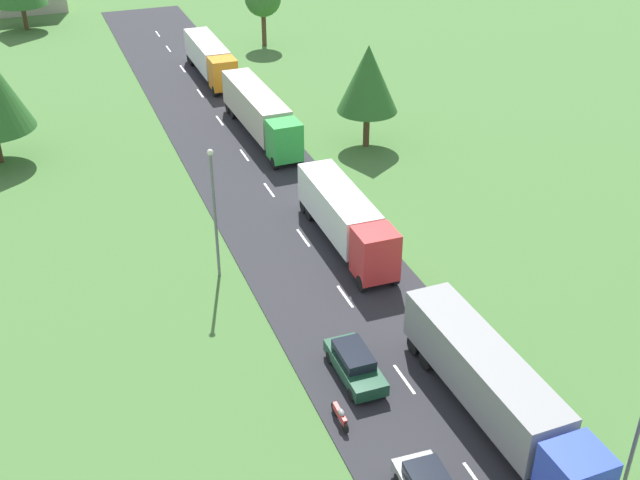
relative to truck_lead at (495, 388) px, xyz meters
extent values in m
cube|color=#2B2B30|center=(-2.59, 13.34, -2.03)|extent=(10.00, 140.00, 0.06)
cube|color=white|center=(-2.59, 4.11, -1.99)|extent=(0.16, 2.40, 0.01)
cube|color=white|center=(-2.59, 12.10, -1.99)|extent=(0.16, 2.40, 0.01)
cube|color=white|center=(-2.59, 19.47, -1.99)|extent=(0.16, 2.40, 0.01)
cube|color=white|center=(-2.59, 27.01, -1.99)|extent=(0.16, 2.40, 0.01)
cube|color=white|center=(-2.59, 33.67, -1.99)|extent=(0.16, 2.40, 0.01)
cube|color=white|center=(-2.59, 41.66, -1.99)|extent=(0.16, 2.40, 0.01)
cube|color=white|center=(-2.59, 49.18, -1.99)|extent=(0.16, 2.40, 0.01)
cube|color=white|center=(-2.59, 57.07, -1.99)|extent=(0.16, 2.40, 0.01)
cube|color=white|center=(-2.59, 64.56, -1.99)|extent=(0.16, 2.40, 0.01)
cube|color=white|center=(-2.59, 70.92, -1.99)|extent=(0.16, 2.40, 0.01)
cube|color=blue|center=(0.12, -5.90, -0.09)|extent=(2.49, 2.32, 2.82)
cube|color=gray|center=(-0.02, 1.21, 0.10)|extent=(2.72, 11.30, 2.61)
cube|color=black|center=(-0.02, 1.21, -1.40)|extent=(1.11, 10.70, 0.24)
cylinder|color=black|center=(0.96, 4.60, -1.50)|extent=(0.37, 1.01, 1.00)
cylinder|color=black|center=(-1.14, 4.56, -1.50)|extent=(0.37, 1.01, 1.00)
cylinder|color=black|center=(0.93, 5.95, -1.50)|extent=(0.37, 1.01, 1.00)
cylinder|color=black|center=(-1.17, 5.91, -1.50)|extent=(0.37, 1.01, 1.00)
cube|color=red|center=(-0.35, 12.92, 0.03)|extent=(2.46, 2.27, 3.06)
cube|color=black|center=(-0.36, 11.86, 0.58)|extent=(2.10, 0.12, 1.35)
cube|color=white|center=(-0.29, 18.99, 0.12)|extent=(2.58, 9.20, 2.65)
cube|color=black|center=(-0.29, 18.99, -1.40)|extent=(0.98, 8.73, 0.24)
cylinder|color=black|center=(0.70, 12.35, -1.50)|extent=(0.36, 1.00, 1.00)
cylinder|color=black|center=(-1.40, 12.37, -1.50)|extent=(0.36, 1.00, 1.00)
cylinder|color=black|center=(0.78, 21.73, -1.50)|extent=(0.36, 1.00, 1.00)
cylinder|color=black|center=(-1.32, 21.75, -1.50)|extent=(0.36, 1.00, 1.00)
cylinder|color=black|center=(0.79, 22.83, -1.50)|extent=(0.36, 1.00, 1.00)
cylinder|color=black|center=(-1.31, 22.85, -1.50)|extent=(0.36, 1.00, 1.00)
cube|color=green|center=(-0.03, 30.92, 0.02)|extent=(2.48, 2.27, 3.05)
cube|color=black|center=(-0.01, 29.87, 0.57)|extent=(2.10, 0.14, 1.34)
cube|color=beige|center=(-0.17, 38.28, 0.25)|extent=(2.73, 11.84, 2.90)
cube|color=black|center=(-0.17, 38.28, -1.40)|extent=(1.11, 11.22, 0.24)
cylinder|color=black|center=(1.03, 30.38, -1.50)|extent=(0.37, 1.01, 1.00)
cylinder|color=black|center=(-1.07, 30.34, -1.50)|extent=(0.37, 1.01, 1.00)
cylinder|color=black|center=(0.81, 41.83, -1.50)|extent=(0.37, 1.01, 1.00)
cylinder|color=black|center=(-1.29, 41.79, -1.50)|extent=(0.37, 1.01, 1.00)
cylinder|color=black|center=(0.78, 43.25, -1.50)|extent=(0.37, 1.01, 1.00)
cylinder|color=black|center=(-1.32, 43.21, -1.50)|extent=(0.37, 1.01, 1.00)
cube|color=orange|center=(-0.37, 48.43, -0.05)|extent=(2.44, 2.32, 2.90)
cube|color=black|center=(-0.37, 47.33, 0.47)|extent=(2.10, 0.10, 1.28)
cube|color=white|center=(-0.37, 54.86, 0.11)|extent=(2.50, 9.84, 2.61)
cube|color=black|center=(-0.37, 54.86, -1.40)|extent=(0.90, 9.35, 0.24)
cylinder|color=black|center=(0.68, 47.85, -1.50)|extent=(0.35, 1.00, 1.00)
cylinder|color=black|center=(-1.42, 47.85, -1.50)|extent=(0.35, 1.00, 1.00)
cylinder|color=black|center=(0.68, 57.81, -1.50)|extent=(0.35, 1.00, 1.00)
cylinder|color=black|center=(-1.42, 57.81, -1.50)|extent=(0.35, 1.00, 1.00)
cylinder|color=black|center=(0.68, 58.99, -1.50)|extent=(0.35, 1.00, 1.00)
cylinder|color=black|center=(-1.42, 58.99, -1.50)|extent=(0.35, 1.00, 1.00)
cylinder|color=black|center=(-4.22, -2.23, -1.68)|extent=(0.25, 0.65, 0.64)
cylinder|color=black|center=(-5.91, -2.15, -1.68)|extent=(0.25, 0.65, 0.64)
cube|color=#19472D|center=(-4.88, 5.20, -1.34)|extent=(1.82, 4.56, 0.68)
cube|color=black|center=(-4.88, 5.42, -0.73)|extent=(1.52, 2.56, 0.54)
cylinder|color=black|center=(-4.10, 3.64, -1.68)|extent=(0.23, 0.64, 0.64)
cylinder|color=black|center=(-5.68, 3.66, -1.68)|extent=(0.23, 0.64, 0.64)
cylinder|color=black|center=(-4.07, 6.73, -1.68)|extent=(0.23, 0.64, 0.64)
cylinder|color=black|center=(-5.65, 6.75, -1.68)|extent=(0.23, 0.64, 0.64)
cylinder|color=black|center=(-6.85, 1.73, -1.68)|extent=(0.12, 0.64, 0.64)
cylinder|color=black|center=(-6.85, 3.03, -1.68)|extent=(0.14, 0.64, 0.64)
cube|color=red|center=(-6.85, 2.38, -1.46)|extent=(0.20, 1.40, 0.36)
ellipsoid|color=gray|center=(-6.85, 2.23, -1.23)|extent=(0.28, 0.52, 0.28)
cylinder|color=slate|center=(-8.95, 17.12, 2.02)|extent=(0.18, 0.18, 8.17)
sphere|color=silver|center=(-8.95, 17.12, 6.23)|extent=(0.36, 0.36, 0.36)
cylinder|color=#513823|center=(7.47, 32.09, -0.51)|extent=(0.53, 0.53, 3.10)
cone|color=#2D6628|center=(7.47, 32.09, 3.76)|extent=(4.95, 4.95, 5.44)
cylinder|color=#513823|center=(7.99, 62.22, -0.16)|extent=(0.52, 0.52, 3.79)
cylinder|color=#513823|center=(-17.05, 78.49, -0.56)|extent=(0.54, 0.54, 2.99)
camera|label=1|loc=(-17.75, -23.76, 24.77)|focal=44.65mm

